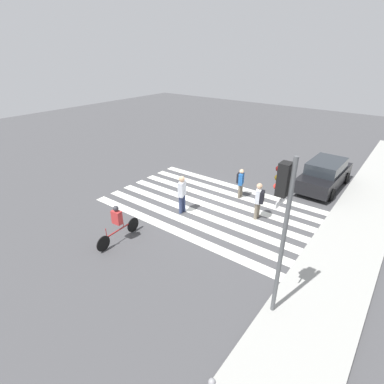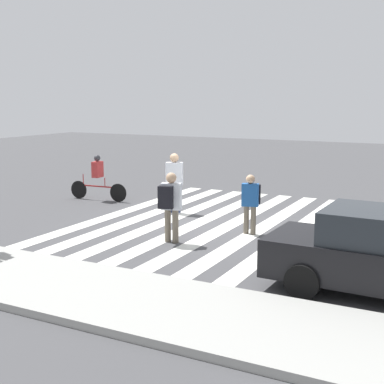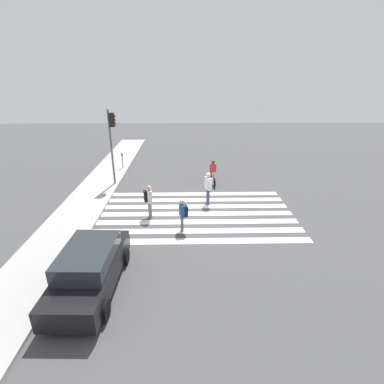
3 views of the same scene
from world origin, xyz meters
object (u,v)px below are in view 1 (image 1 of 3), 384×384
traffic_light (283,211)px  car_parked_silver_sedan (325,174)px  pedestrian_adult_tall_backpack (259,199)px  pedestrian_adult_yellow_jacket (241,181)px  pedestrian_adult_blue_shirt (182,192)px  cyclist_far_lane (117,222)px

traffic_light → car_parked_silver_sedan: (-10.09, -1.31, -2.61)m
traffic_light → pedestrian_adult_tall_backpack: (-4.71, -2.68, -2.38)m
car_parked_silver_sedan → pedestrian_adult_tall_backpack: bearing=-12.6°
pedestrian_adult_yellow_jacket → pedestrian_adult_blue_shirt: 3.36m
pedestrian_adult_blue_shirt → cyclist_far_lane: size_ratio=0.82×
pedestrian_adult_tall_backpack → cyclist_far_lane: (4.99, -3.66, -0.16)m
pedestrian_adult_blue_shirt → car_parked_silver_sedan: 8.32m
pedestrian_adult_blue_shirt → pedestrian_adult_tall_backpack: bearing=98.5°
traffic_light → pedestrian_adult_blue_shirt: bearing=-118.1°
pedestrian_adult_yellow_jacket → cyclist_far_lane: cyclist_far_lane is taller
pedestrian_adult_yellow_jacket → pedestrian_adult_tall_backpack: size_ratio=0.90×
pedestrian_adult_yellow_jacket → pedestrian_adult_blue_shirt: pedestrian_adult_blue_shirt is taller
pedestrian_adult_yellow_jacket → cyclist_far_lane: bearing=-31.5°
cyclist_far_lane → pedestrian_adult_blue_shirt: bearing=166.8°
pedestrian_adult_tall_backpack → cyclist_far_lane: bearing=128.0°
pedestrian_adult_blue_shirt → traffic_light: bearing=42.8°
cyclist_far_lane → pedestrian_adult_yellow_jacket: bearing=159.4°
pedestrian_adult_tall_backpack → pedestrian_adult_blue_shirt: size_ratio=0.94×
traffic_light → cyclist_far_lane: bearing=-87.5°
traffic_light → pedestrian_adult_tall_backpack: 5.92m
pedestrian_adult_blue_shirt → cyclist_far_lane: (3.37, -0.55, -0.18)m
traffic_light → car_parked_silver_sedan: traffic_light is taller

